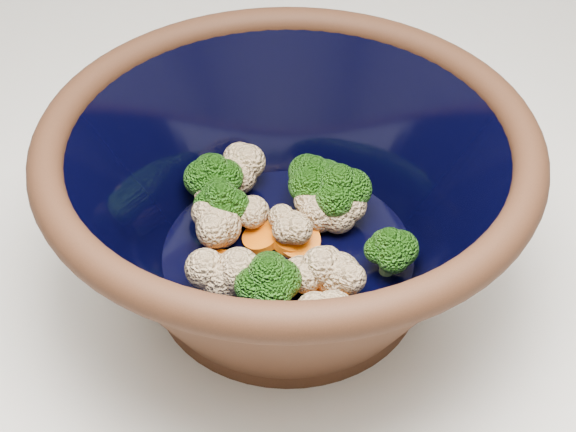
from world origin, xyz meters
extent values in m
cylinder|color=black|center=(-0.06, -0.06, 0.91)|extent=(0.20, 0.20, 0.01)
torus|color=black|center=(-0.06, -0.06, 1.04)|extent=(0.34, 0.34, 0.02)
cylinder|color=black|center=(-0.06, -0.06, 0.93)|extent=(0.19, 0.19, 0.00)
cylinder|color=#608442|center=(-0.11, -0.03, 0.94)|extent=(0.01, 0.01, 0.02)
ellipsoid|color=#276C14|center=(-0.11, -0.03, 0.96)|extent=(0.04, 0.04, 0.03)
cylinder|color=#608442|center=(-0.08, -0.12, 0.94)|extent=(0.01, 0.01, 0.02)
ellipsoid|color=#276C14|center=(-0.08, -0.12, 0.97)|extent=(0.04, 0.04, 0.04)
cylinder|color=#608442|center=(-0.02, -0.03, 0.94)|extent=(0.01, 0.01, 0.02)
ellipsoid|color=#276C14|center=(-0.02, -0.03, 0.97)|extent=(0.04, 0.04, 0.04)
cylinder|color=#608442|center=(-0.11, 0.00, 0.94)|extent=(0.01, 0.01, 0.02)
ellipsoid|color=#276C14|center=(-0.11, 0.00, 0.96)|extent=(0.04, 0.04, 0.03)
cylinder|color=#608442|center=(-0.04, -0.01, 0.94)|extent=(0.01, 0.01, 0.02)
ellipsoid|color=#276C14|center=(-0.04, -0.01, 0.96)|extent=(0.04, 0.04, 0.03)
cylinder|color=#608442|center=(0.01, -0.09, 0.94)|extent=(0.01, 0.01, 0.02)
ellipsoid|color=#276C14|center=(0.01, -0.09, 0.96)|extent=(0.03, 0.03, 0.03)
sphere|color=beige|center=(-0.11, -0.05, 0.95)|extent=(0.03, 0.03, 0.03)
sphere|color=beige|center=(-0.11, -0.10, 0.95)|extent=(0.03, 0.03, 0.03)
sphere|color=beige|center=(-0.08, -0.03, 0.95)|extent=(0.03, 0.03, 0.03)
sphere|color=beige|center=(-0.11, -0.02, 0.95)|extent=(0.03, 0.03, 0.03)
sphere|color=beige|center=(-0.06, -0.10, 0.95)|extent=(0.03, 0.03, 0.03)
sphere|color=beige|center=(-0.09, 0.01, 0.95)|extent=(0.03, 0.03, 0.03)
sphere|color=beige|center=(-0.06, -0.05, 0.95)|extent=(0.03, 0.03, 0.03)
sphere|color=beige|center=(-0.03, -0.11, 0.95)|extent=(0.03, 0.03, 0.03)
sphere|color=beige|center=(-0.03, -0.04, 0.95)|extent=(0.03, 0.03, 0.03)
sphere|color=beige|center=(-0.02, -0.04, 0.95)|extent=(0.03, 0.03, 0.03)
sphere|color=beige|center=(-0.04, -0.14, 0.95)|extent=(0.03, 0.03, 0.03)
cylinder|color=orange|center=(-0.04, -0.12, 0.94)|extent=(0.03, 0.03, 0.01)
cylinder|color=orange|center=(-0.11, -0.08, 0.94)|extent=(0.03, 0.03, 0.01)
cylinder|color=orange|center=(-0.08, -0.05, 0.94)|extent=(0.03, 0.03, 0.01)
cylinder|color=orange|center=(-0.05, -0.06, 0.94)|extent=(0.03, 0.03, 0.01)
cylinder|color=orange|center=(-0.06, -0.06, 0.94)|extent=(0.03, 0.03, 0.01)
cylinder|color=orange|center=(-0.04, -0.12, 0.94)|extent=(0.03, 0.03, 0.01)
camera|label=1|loc=(-0.11, -0.48, 1.35)|focal=50.00mm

